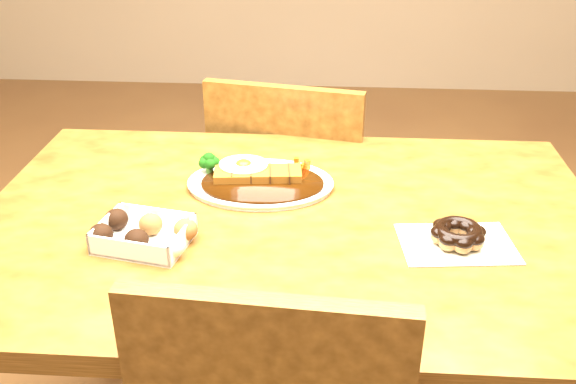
# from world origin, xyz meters

# --- Properties ---
(table) EXTENTS (1.20, 0.80, 0.75)m
(table) POSITION_xyz_m (0.00, 0.00, 0.65)
(table) COLOR #44280D
(table) RESTS_ON ground
(chair_far) EXTENTS (0.49, 0.49, 0.87)m
(chair_far) POSITION_xyz_m (-0.02, 0.54, 0.48)
(chair_far) COLOR #44280D
(chair_far) RESTS_ON ground
(katsu_curry_plate) EXTENTS (0.30, 0.22, 0.06)m
(katsu_curry_plate) POSITION_xyz_m (-0.07, 0.12, 0.77)
(katsu_curry_plate) COLOR white
(katsu_curry_plate) RESTS_ON table
(donut_box) EXTENTS (0.19, 0.15, 0.04)m
(donut_box) POSITION_xyz_m (-0.25, -0.11, 0.77)
(donut_box) COLOR white
(donut_box) RESTS_ON table
(pon_de_ring) EXTENTS (0.21, 0.16, 0.04)m
(pon_de_ring) POSITION_xyz_m (0.30, -0.08, 0.77)
(pon_de_ring) COLOR silver
(pon_de_ring) RESTS_ON table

